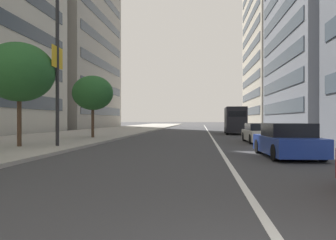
{
  "coord_description": "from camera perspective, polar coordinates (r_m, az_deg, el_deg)",
  "views": [
    {
      "loc": [
        -2.29,
        0.96,
        1.51
      ],
      "look_at": [
        17.32,
        2.89,
        1.48
      ],
      "focal_mm": 35.46,
      "sensor_mm": 36.0,
      "label": 1
    }
  ],
  "objects": [
    {
      "name": "car_lead_in_lane",
      "position": [
        14.18,
        19.8,
        -3.49
      ],
      "size": [
        4.37,
        2.05,
        1.36
      ],
      "rotation": [
        0.0,
        0.0,
        0.05
      ],
      "color": "navy",
      "rests_on": "ground"
    },
    {
      "name": "street_tree_near_plaza_corner",
      "position": [
        26.09,
        -12.81,
        4.55
      ],
      "size": [
        3.1,
        3.1,
        4.72
      ],
      "color": "#473323",
      "rests_on": "sidewalk_right_plaza"
    },
    {
      "name": "lane_centre_stripe",
      "position": [
        37.34,
        7.1,
        -2.24
      ],
      "size": [
        110.0,
        0.16,
        0.01
      ],
      "primitive_type": "cube",
      "color": "silver",
      "rests_on": "ground"
    },
    {
      "name": "office_tower_near_left",
      "position": [
        73.92,
        22.63,
        14.55
      ],
      "size": [
        25.28,
        21.95,
        40.0
      ],
      "color": "beige",
      "rests_on": "ground"
    },
    {
      "name": "car_far_down_avenue",
      "position": [
        22.63,
        15.65,
        -2.2
      ],
      "size": [
        4.67,
        1.97,
        1.27
      ],
      "rotation": [
        0.0,
        0.0,
        0.01
      ],
      "color": "beige",
      "rests_on": "ground"
    },
    {
      "name": "delivery_van_ahead",
      "position": [
        35.34,
        11.46,
        0.02
      ],
      "size": [
        5.57,
        2.21,
        2.78
      ],
      "rotation": [
        0.0,
        0.0,
        -0.03
      ],
      "color": "black",
      "rests_on": "ground"
    },
    {
      "name": "street_tree_by_lamp_post",
      "position": [
        18.58,
        -24.19,
        7.5
      ],
      "size": [
        3.51,
        3.51,
        5.26
      ],
      "color": "#473323",
      "rests_on": "sidewalk_right_plaza"
    },
    {
      "name": "office_tower_far_right_block",
      "position": [
        66.88,
        -19.81,
        15.43
      ],
      "size": [
        25.88,
        20.78,
        38.47
      ],
      "color": "gray",
      "rests_on": "ground"
    },
    {
      "name": "sidewalk_right_plaza",
      "position": [
        34.22,
        -13.54,
        -2.34
      ],
      "size": [
        160.0,
        10.26,
        0.15
      ],
      "primitive_type": "cube",
      "color": "#A39E93",
      "rests_on": "ground"
    },
    {
      "name": "street_lamp_with_banners",
      "position": [
        18.29,
        -17.32,
        11.12
      ],
      "size": [
        1.26,
        2.71,
        8.05
      ],
      "color": "#232326",
      "rests_on": "sidewalk_right_plaza"
    }
  ]
}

